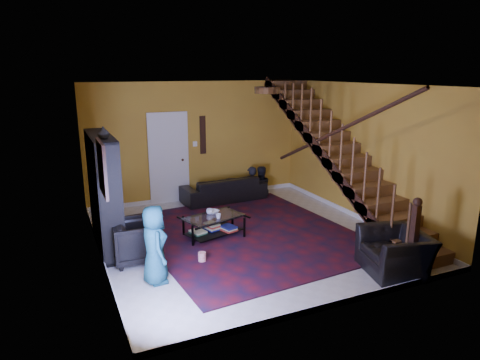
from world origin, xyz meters
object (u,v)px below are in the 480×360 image
Objects in this scene: armchair_right at (395,252)px; coffee_table at (214,225)px; bookshelf at (105,194)px; sofa at (224,189)px; armchair_left at (137,241)px.

armchair_right is 3.22m from coffee_table.
bookshelf reaches higher than sofa.
sofa is at bearing -153.43° from armchair_right.
armchair_right is (3.55, -2.03, -0.02)m from armchair_left.
bookshelf is 2.61× the size of armchair_left.
sofa is at bearing -43.25° from armchair_left.
bookshelf is 1.00× the size of sofa.
sofa is 2.59× the size of armchair_left.
armchair_left is at bearing -66.52° from bookshelf.
sofa is 3.58m from armchair_left.
coffee_table is at bearing 60.08° from sofa.
bookshelf is 1.99× the size of armchair_right.
sofa is 1.66× the size of coffee_table.
armchair_right reaches higher than sofa.
sofa is 2.32m from coffee_table.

